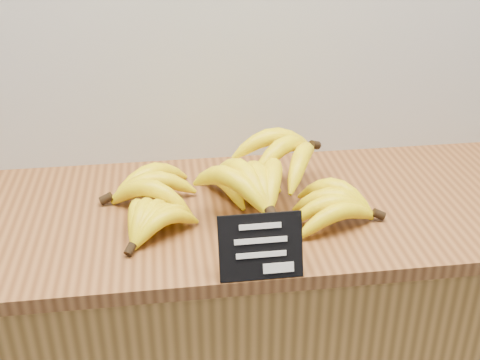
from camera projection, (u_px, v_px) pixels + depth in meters
name	position (u px, v px, depth m)	size (l,w,h in m)	color
counter_top	(237.00, 212.00, 1.32)	(1.49, 0.54, 0.03)	brown
chalkboard_sign	(261.00, 247.00, 1.07)	(0.15, 0.01, 0.12)	black
banana_pile	(236.00, 184.00, 1.28)	(0.59, 0.40, 0.13)	yellow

